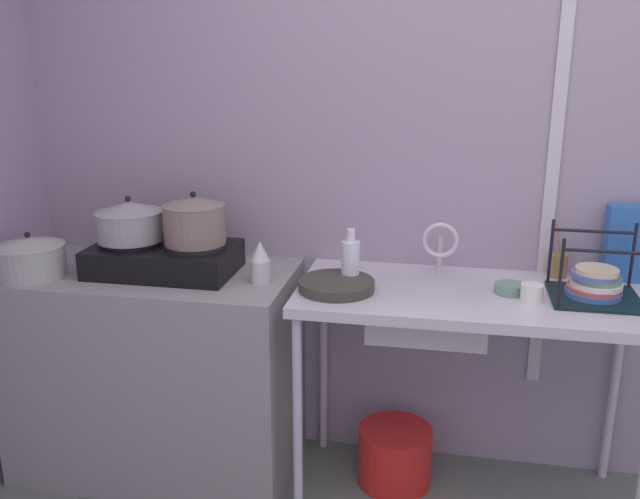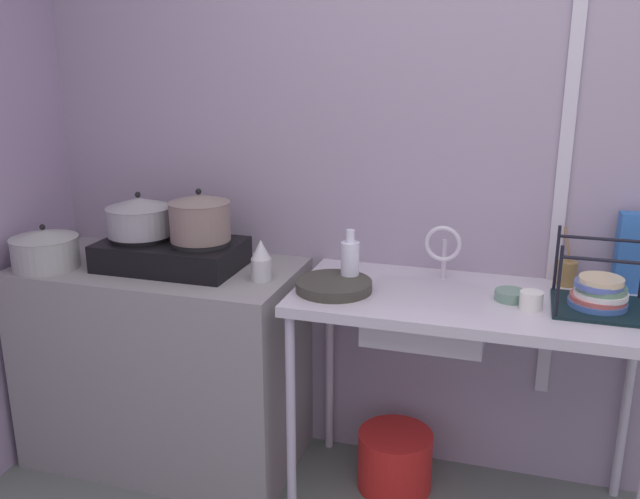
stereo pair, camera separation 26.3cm
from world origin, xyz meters
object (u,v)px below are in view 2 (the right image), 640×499
object	(u,v)px
pot_beside_stove	(45,249)
frying_pan	(334,286)
stove	(171,253)
pot_on_left_burner	(139,216)
percolator	(261,261)
cup_by_rack	(531,300)
bottle_by_sink	(350,262)
utensil_jar	(567,272)
pot_on_right_burner	(200,217)
small_bowl_on_drainboard	(510,295)
dish_rack	(599,295)
faucet	(443,246)
bucket_on_floor	(395,460)
sink_basin	(426,315)

from	to	relation	value
pot_beside_stove	frying_pan	world-z (taller)	pot_beside_stove
stove	pot_on_left_burner	bearing A→B (deg)	-180.00
percolator	cup_by_rack	distance (m)	1.02
bottle_by_sink	utensil_jar	distance (m)	0.84
frying_pan	pot_on_right_burner	bearing A→B (deg)	172.42
small_bowl_on_drainboard	stove	bearing A→B (deg)	-179.48
bottle_by_sink	utensil_jar	xyz separation A→B (m)	(0.80, 0.23, -0.04)
pot_on_left_burner	dish_rack	distance (m)	1.81
pot_beside_stove	cup_by_rack	xyz separation A→B (m)	(1.93, 0.10, -0.05)
pot_on_left_burner	frying_pan	bearing A→B (deg)	-5.16
pot_on_left_burner	faucet	size ratio (longest dim) A/B	1.19
stove	bottle_by_sink	bearing A→B (deg)	0.72
dish_rack	small_bowl_on_drainboard	world-z (taller)	dish_rack
faucet	bottle_by_sink	xyz separation A→B (m)	(-0.34, -0.13, -0.06)
pot_on_left_burner	pot_beside_stove	xyz separation A→B (m)	(-0.36, -0.16, -0.13)
pot_beside_stove	faucet	world-z (taller)	faucet
pot_on_left_burner	percolator	bearing A→B (deg)	-4.51
cup_by_rack	bottle_by_sink	size ratio (longest dim) A/B	0.37
bucket_on_floor	percolator	bearing A→B (deg)	-169.95
frying_pan	bottle_by_sink	world-z (taller)	bottle_by_sink
pot_on_left_burner	faucet	distance (m)	1.25
pot_on_right_burner	percolator	bearing A→B (deg)	-8.93
stove	utensil_jar	world-z (taller)	utensil_jar
utensil_jar	bottle_by_sink	bearing A→B (deg)	-163.66
stove	sink_basin	world-z (taller)	stove
pot_on_left_burner	pot_beside_stove	size ratio (longest dim) A/B	0.99
small_bowl_on_drainboard	bottle_by_sink	world-z (taller)	bottle_by_sink
bottle_by_sink	utensil_jar	world-z (taller)	utensil_jar
stove	sink_basin	bearing A→B (deg)	-0.20
sink_basin	utensil_jar	distance (m)	0.57
pot_beside_stove	small_bowl_on_drainboard	size ratio (longest dim) A/B	2.42
dish_rack	frying_pan	bearing A→B (deg)	-174.70
percolator	bucket_on_floor	bearing A→B (deg)	10.05
faucet	utensil_jar	size ratio (longest dim) A/B	1.01
stove	bottle_by_sink	size ratio (longest dim) A/B	2.65
percolator	faucet	distance (m)	0.71
percolator	faucet	bearing A→B (deg)	15.12
percolator	utensil_jar	size ratio (longest dim) A/B	0.72
percolator	bottle_by_sink	xyz separation A→B (m)	(0.35, 0.05, 0.01)
bucket_on_floor	sink_basin	bearing A→B (deg)	-26.79
sink_basin	utensil_jar	world-z (taller)	utensil_jar
faucet	stove	bearing A→B (deg)	-172.72
cup_by_rack	faucet	bearing A→B (deg)	149.44
stove	bucket_on_floor	distance (m)	1.27
cup_by_rack	bucket_on_floor	xyz separation A→B (m)	(-0.48, 0.11, -0.80)
sink_basin	cup_by_rack	xyz separation A→B (m)	(0.37, -0.05, 0.12)
pot_on_right_burner	sink_basin	distance (m)	0.98
stove	pot_beside_stove	xyz separation A→B (m)	(-0.50, -0.16, 0.02)
pot_on_right_burner	cup_by_rack	xyz separation A→B (m)	(1.30, -0.06, -0.19)
sink_basin	bucket_on_floor	world-z (taller)	sink_basin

